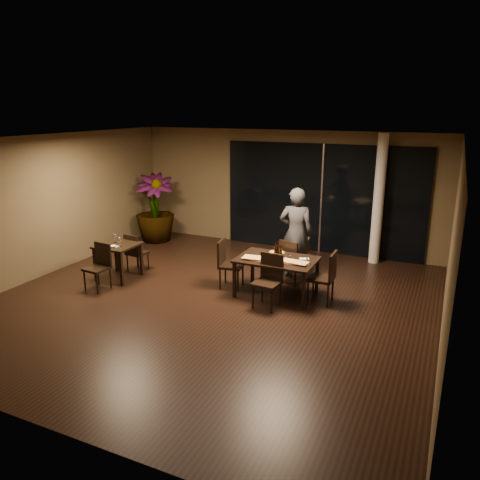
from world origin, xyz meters
The scene contains 33 objects.
ground centered at (0.00, 0.00, 0.00)m, with size 8.00×8.00×0.00m, color black.
wall_back centered at (0.00, 4.05, 1.50)m, with size 8.00×0.10×3.00m, color brown.
wall_front centered at (0.00, -4.05, 1.50)m, with size 8.00×0.10×3.00m, color brown.
wall_left centered at (-4.05, 0.00, 1.50)m, with size 0.10×8.00×3.00m, color brown.
wall_right centered at (4.05, 0.00, 1.50)m, with size 0.10×8.00×3.00m, color brown.
ceiling centered at (0.00, 0.00, 3.02)m, with size 8.00×8.00×0.04m, color silver.
window_panel centered at (1.00, 3.96, 1.35)m, with size 5.00×0.06×2.70m, color black.
column centered at (2.40, 3.65, 1.50)m, with size 0.24×0.24×3.00m, color silver.
main_table centered at (1.00, 0.80, 0.68)m, with size 1.50×1.00×0.75m.
side_table centered at (-2.40, 0.30, 0.62)m, with size 0.80×0.80×0.75m.
chair_main_far centered at (1.06, 1.50, 0.53)m, with size 0.54×0.54×0.94m.
chair_main_near centered at (1.04, 0.28, 0.55)m, with size 0.49×0.49×0.98m.
chair_main_left centered at (-0.06, 0.80, 0.55)m, with size 0.52×0.52×0.99m.
chair_main_right centered at (1.96, 0.83, 0.56)m, with size 0.46×0.46×0.99m.
chair_side_far centered at (-2.33, 0.78, 0.48)m, with size 0.43×0.43×0.86m.
chair_side_near centered at (-2.36, -0.33, 0.52)m, with size 0.48×0.48×0.93m.
diner centered at (1.00, 1.93, 0.98)m, with size 0.66×0.44×1.95m, color #292B2E.
potted_plant centered at (-3.33, 3.04, 0.92)m, with size 1.00×1.00×1.83m, color #1F4D19.
pizza_board_left centered at (0.67, 0.60, 0.76)m, with size 0.58×0.29×0.01m, color #492A17.
pizza_board_right centered at (1.40, 0.67, 0.76)m, with size 0.52×0.26×0.01m, color #462B16.
oblong_pizza_left centered at (0.67, 0.60, 0.77)m, with size 0.53×0.24×0.02m, color maroon, non-canonical shape.
oblong_pizza_right centered at (1.40, 0.67, 0.77)m, with size 0.49×0.23×0.02m, color #680909, non-canonical shape.
round_pizza centered at (0.88, 1.13, 0.76)m, with size 0.30×0.30×0.01m, color red.
bottle_a centered at (0.95, 0.85, 0.89)m, with size 0.06×0.06×0.29m, color black, non-canonical shape.
bottle_b centered at (1.07, 0.81, 0.89)m, with size 0.06×0.06×0.28m, color black, non-canonical shape.
bottle_c centered at (0.97, 0.95, 0.90)m, with size 0.07×0.07×0.30m, color black, non-canonical shape.
tumbler_left centered at (0.79, 0.84, 0.80)m, with size 0.08×0.08×0.10m, color white.
tumbler_right centered at (1.21, 0.89, 0.80)m, with size 0.08×0.08×0.09m, color white.
napkin_near centered at (1.58, 0.70, 0.76)m, with size 0.18×0.10×0.01m, color white.
napkin_far centered at (1.49, 0.98, 0.76)m, with size 0.18×0.10×0.01m, color white.
wine_glass_a centered at (-2.53, 0.38, 0.85)m, with size 0.09×0.09×0.20m, color white, non-canonical shape.
wine_glass_b centered at (-2.27, 0.22, 0.84)m, with size 0.08×0.08×0.18m, color white, non-canonical shape.
side_napkin centered at (-2.35, 0.14, 0.76)m, with size 0.18×0.11×0.01m, color white.
Camera 1 is at (3.90, -7.22, 3.56)m, focal length 35.00 mm.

